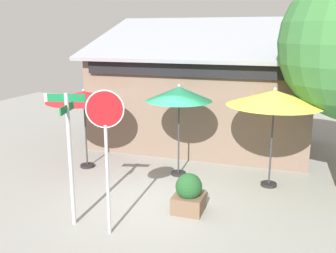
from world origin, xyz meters
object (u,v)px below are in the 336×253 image
(patio_umbrella_mustard_right, at_px, (274,98))
(sidewalk_planter, at_px, (189,194))
(street_sign_post, at_px, (69,147))
(stop_sign, at_px, (106,136))
(patio_umbrella_forest_green_center, at_px, (179,95))
(patio_umbrella_crimson_left, at_px, (84,97))

(patio_umbrella_mustard_right, height_order, sidewalk_planter, patio_umbrella_mustard_right)
(street_sign_post, bearing_deg, stop_sign, -8.10)
(street_sign_post, distance_m, stop_sign, 1.02)
(stop_sign, relative_size, patio_umbrella_forest_green_center, 1.13)
(stop_sign, bearing_deg, patio_umbrella_forest_green_center, 84.05)
(patio_umbrella_mustard_right, bearing_deg, patio_umbrella_crimson_left, -177.53)
(patio_umbrella_crimson_left, height_order, sidewalk_planter, patio_umbrella_crimson_left)
(patio_umbrella_mustard_right, relative_size, sidewalk_planter, 2.90)
(stop_sign, relative_size, sidewalk_planter, 3.25)
(patio_umbrella_crimson_left, bearing_deg, street_sign_post, -64.47)
(patio_umbrella_crimson_left, distance_m, patio_umbrella_mustard_right, 5.58)
(street_sign_post, height_order, sidewalk_planter, street_sign_post)
(street_sign_post, relative_size, patio_umbrella_crimson_left, 1.18)
(street_sign_post, xyz_separation_m, sidewalk_planter, (2.27, 1.39, -1.35))
(stop_sign, distance_m, patio_umbrella_crimson_left, 4.32)
(street_sign_post, relative_size, sidewalk_planter, 3.11)
(patio_umbrella_mustard_right, bearing_deg, patio_umbrella_forest_green_center, 179.58)
(patio_umbrella_forest_green_center, height_order, patio_umbrella_mustard_right, patio_umbrella_mustard_right)
(patio_umbrella_crimson_left, relative_size, patio_umbrella_mustard_right, 0.91)
(stop_sign, distance_m, patio_umbrella_forest_green_center, 3.78)
(sidewalk_planter, bearing_deg, stop_sign, -130.84)
(stop_sign, xyz_separation_m, patio_umbrella_mustard_right, (3.02, 3.73, 0.32))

